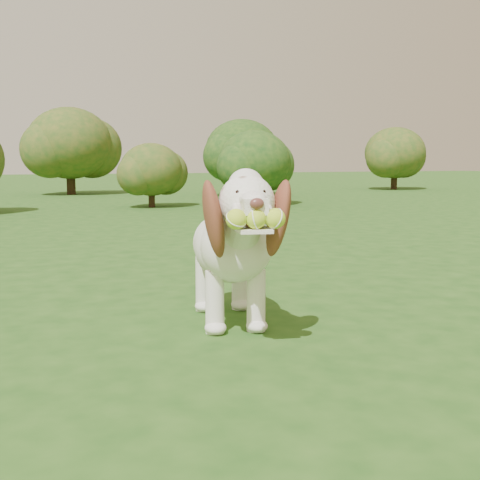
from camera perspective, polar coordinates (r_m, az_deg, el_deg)
name	(u,v)px	position (r m, az deg, el deg)	size (l,w,h in m)	color
ground	(308,344)	(2.91, 6.50, -9.76)	(80.00, 80.00, 0.00)	#1E4914
dog	(231,242)	(3.13, -0.83, -0.23)	(0.62, 1.27, 0.83)	white
shrub_h	(395,153)	(19.15, 14.48, 8.00)	(1.83, 1.83, 1.90)	#382314
shrub_c	(151,170)	(11.45, -8.42, 6.62)	(1.16, 1.16, 1.20)	#382314
shrub_d	(254,161)	(11.83, 1.37, 7.46)	(1.41, 1.41, 1.46)	#382314
shrub_i	(70,143)	(16.34, -15.86, 8.81)	(2.17, 2.17, 2.25)	#382314
shrub_f	(242,151)	(15.20, 0.18, 8.45)	(1.84, 1.84, 1.91)	#382314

